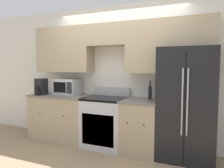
{
  "coord_description": "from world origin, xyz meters",
  "views": [
    {
      "loc": [
        1.53,
        -3.22,
        1.48
      ],
      "look_at": [
        0.0,
        0.31,
        1.15
      ],
      "focal_mm": 35.0,
      "sensor_mm": 36.0,
      "label": 1
    }
  ],
  "objects_px": {
    "refrigerator": "(187,104)",
    "microwave": "(67,87)",
    "oven_range": "(105,122)",
    "bottle": "(150,92)"
  },
  "relations": [
    {
      "from": "oven_range",
      "to": "microwave",
      "type": "distance_m",
      "value": 1.09
    },
    {
      "from": "oven_range",
      "to": "refrigerator",
      "type": "height_order",
      "value": "refrigerator"
    },
    {
      "from": "bottle",
      "to": "oven_range",
      "type": "bearing_deg",
      "value": -171.4
    },
    {
      "from": "oven_range",
      "to": "bottle",
      "type": "bearing_deg",
      "value": 8.6
    },
    {
      "from": "oven_range",
      "to": "bottle",
      "type": "relative_size",
      "value": 3.36
    },
    {
      "from": "oven_range",
      "to": "refrigerator",
      "type": "relative_size",
      "value": 0.61
    },
    {
      "from": "refrigerator",
      "to": "microwave",
      "type": "relative_size",
      "value": 3.44
    },
    {
      "from": "oven_range",
      "to": "microwave",
      "type": "xyz_separation_m",
      "value": [
        -0.9,
        0.11,
        0.6
      ]
    },
    {
      "from": "oven_range",
      "to": "refrigerator",
      "type": "distance_m",
      "value": 1.46
    },
    {
      "from": "refrigerator",
      "to": "bottle",
      "type": "height_order",
      "value": "refrigerator"
    }
  ]
}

